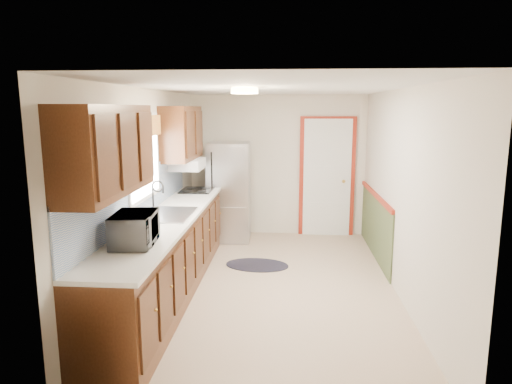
# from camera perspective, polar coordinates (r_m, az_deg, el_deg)

# --- Properties ---
(room_shell) EXTENTS (3.20, 5.20, 2.52)m
(room_shell) POSITION_cam_1_polar(r_m,az_deg,el_deg) (5.40, 2.00, 0.07)
(room_shell) COLOR tan
(room_shell) RESTS_ON ground
(kitchen_run) EXTENTS (0.63, 4.00, 2.20)m
(kitchen_run) POSITION_cam_1_polar(r_m,az_deg,el_deg) (5.40, -11.42, -4.40)
(kitchen_run) COLOR #3C1E0D
(kitchen_run) RESTS_ON ground
(back_wall_trim) EXTENTS (1.12, 2.30, 2.08)m
(back_wall_trim) POSITION_cam_1_polar(r_m,az_deg,el_deg) (7.67, 10.04, 0.64)
(back_wall_trim) COLOR maroon
(back_wall_trim) RESTS_ON ground
(ceiling_fixture) EXTENTS (0.30, 0.30, 0.06)m
(ceiling_fixture) POSITION_cam_1_polar(r_m,az_deg,el_deg) (5.14, -1.43, 12.53)
(ceiling_fixture) COLOR #FFD88C
(ceiling_fixture) RESTS_ON room_shell
(microwave) EXTENTS (0.34, 0.56, 0.36)m
(microwave) POSITION_cam_1_polar(r_m,az_deg,el_deg) (4.30, -14.96, -4.07)
(microwave) COLOR white
(microwave) RESTS_ON kitchen_run
(refrigerator) EXTENTS (0.69, 0.69, 1.62)m
(refrigerator) POSITION_cam_1_polar(r_m,az_deg,el_deg) (7.55, -3.38, 0.03)
(refrigerator) COLOR #B7B7BC
(refrigerator) RESTS_ON ground
(rug) EXTENTS (0.94, 0.66, 0.01)m
(rug) POSITION_cam_1_polar(r_m,az_deg,el_deg) (6.48, 0.14, -9.11)
(rug) COLOR black
(rug) RESTS_ON ground
(cooktop) EXTENTS (0.46, 0.55, 0.02)m
(cooktop) POSITION_cam_1_polar(r_m,az_deg,el_deg) (6.96, -7.41, 0.23)
(cooktop) COLOR black
(cooktop) RESTS_ON kitchen_run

